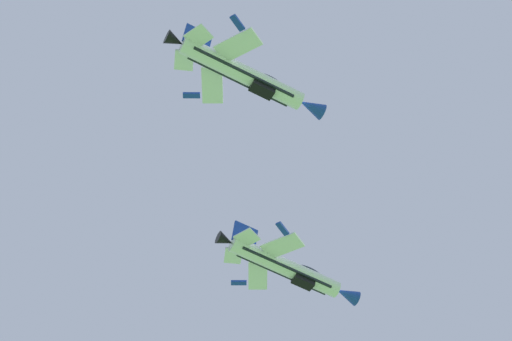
% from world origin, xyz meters
% --- Properties ---
extents(fighter_jet_left_wing, '(11.13, 14.45, 4.46)m').
position_xyz_m(fighter_jet_left_wing, '(-27.90, 48.37, 93.29)').
color(fighter_jet_left_wing, white).
extents(fighter_jet_right_wing, '(11.14, 14.45, 4.44)m').
position_xyz_m(fighter_jet_right_wing, '(-20.24, 27.78, 92.66)').
color(fighter_jet_right_wing, white).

